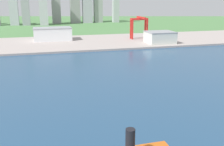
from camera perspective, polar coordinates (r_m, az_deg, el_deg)
name	(u,v)px	position (r m, az deg, el deg)	size (l,w,h in m)	color
ground_plane	(106,80)	(216.01, -1.24, -1.51)	(2400.00, 2400.00, 0.00)	#4C7A45
water_bay	(130,108)	(161.89, 3.84, -7.63)	(840.00, 360.00, 0.15)	navy
industrial_pier	(76,43)	(398.42, -7.77, 6.60)	(840.00, 140.00, 2.50)	#A0948F
port_crane_red	(139,23)	(422.75, 5.98, 10.86)	(27.01, 34.09, 35.36)	red
warehouse_main	(53,34)	(418.31, -12.80, 8.32)	(57.32, 33.38, 19.52)	white
warehouse_annex	(160,37)	(387.46, 10.40, 7.67)	(39.29, 33.12, 16.75)	silver
distant_skyline	(53,2)	(721.21, -12.72, 14.77)	(371.19, 74.33, 141.81)	#AEAEB5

